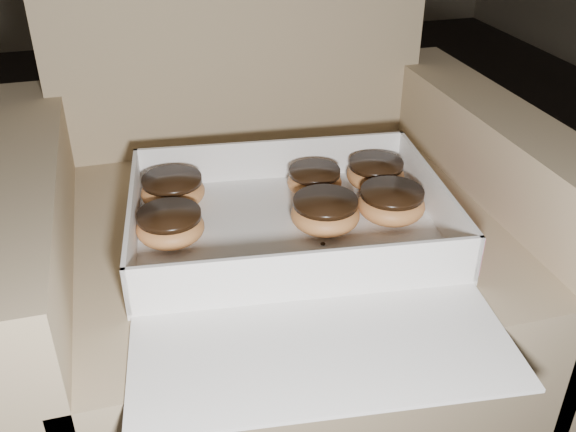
{
  "coord_description": "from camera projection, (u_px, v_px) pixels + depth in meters",
  "views": [
    {
      "loc": [
        0.02,
        -0.98,
        0.89
      ],
      "look_at": [
        0.24,
        -0.22,
        0.42
      ],
      "focal_mm": 40.0,
      "sensor_mm": 36.0,
      "label": 1
    }
  ],
  "objects": [
    {
      "name": "armchair",
      "position": [
        274.0,
        257.0,
        1.08
      ],
      "size": [
        0.83,
        0.7,
        0.87
      ],
      "color": "#9C8863",
      "rests_on": "floor"
    },
    {
      "name": "floor",
      "position": [
        143.0,
        358.0,
        1.26
      ],
      "size": [
        4.5,
        4.5,
        0.0
      ],
      "primitive_type": "plane",
      "color": "black",
      "rests_on": "ground"
    },
    {
      "name": "crumb_e",
      "position": [
        327.0,
        253.0,
        0.87
      ],
      "size": [
        0.01,
        0.01,
        0.0
      ],
      "primitive_type": "ellipsoid",
      "color": "black",
      "rests_on": "bakery_box"
    },
    {
      "name": "donut_e",
      "position": [
        391.0,
        203.0,
        0.94
      ],
      "size": [
        0.1,
        0.1,
        0.05
      ],
      "color": "#D4864A",
      "rests_on": "bakery_box"
    },
    {
      "name": "crumb_c",
      "position": [
        250.0,
        263.0,
        0.85
      ],
      "size": [
        0.01,
        0.01,
        0.0
      ],
      "primitive_type": "ellipsoid",
      "color": "black",
      "rests_on": "bakery_box"
    },
    {
      "name": "donut_a",
      "position": [
        376.0,
        173.0,
        1.02
      ],
      "size": [
        0.09,
        0.09,
        0.05
      ],
      "color": "#D4864A",
      "rests_on": "bakery_box"
    },
    {
      "name": "crumb_b",
      "position": [
        317.0,
        253.0,
        0.87
      ],
      "size": [
        0.01,
        0.01,
        0.0
      ],
      "primitive_type": "ellipsoid",
      "color": "black",
      "rests_on": "bakery_box"
    },
    {
      "name": "donut_d",
      "position": [
        170.0,
        226.0,
        0.88
      ],
      "size": [
        0.09,
        0.09,
        0.05
      ],
      "color": "#D4864A",
      "rests_on": "bakery_box"
    },
    {
      "name": "donut_c",
      "position": [
        325.0,
        213.0,
        0.91
      ],
      "size": [
        0.1,
        0.1,
        0.05
      ],
      "color": "#D4864A",
      "rests_on": "bakery_box"
    },
    {
      "name": "crumb_a",
      "position": [
        400.0,
        261.0,
        0.85
      ],
      "size": [
        0.01,
        0.01,
        0.0
      ],
      "primitive_type": "ellipsoid",
      "color": "black",
      "rests_on": "bakery_box"
    },
    {
      "name": "donut_b",
      "position": [
        173.0,
        190.0,
        0.97
      ],
      "size": [
        0.1,
        0.1,
        0.05
      ],
      "color": "#D4864A",
      "rests_on": "bakery_box"
    },
    {
      "name": "donut_f",
      "position": [
        314.0,
        180.0,
        1.0
      ],
      "size": [
        0.09,
        0.09,
        0.04
      ],
      "color": "#D4864A",
      "rests_on": "bakery_box"
    },
    {
      "name": "bakery_box",
      "position": [
        296.0,
        241.0,
        0.89
      ],
      "size": [
        0.49,
        0.56,
        0.07
      ],
      "rotation": [
        0.0,
        0.0,
        -0.11
      ],
      "color": "white",
      "rests_on": "armchair"
    },
    {
      "name": "crumb_d",
      "position": [
        323.0,
        244.0,
        0.89
      ],
      "size": [
        0.01,
        0.01,
        0.0
      ],
      "primitive_type": "ellipsoid",
      "color": "black",
      "rests_on": "bakery_box"
    }
  ]
}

